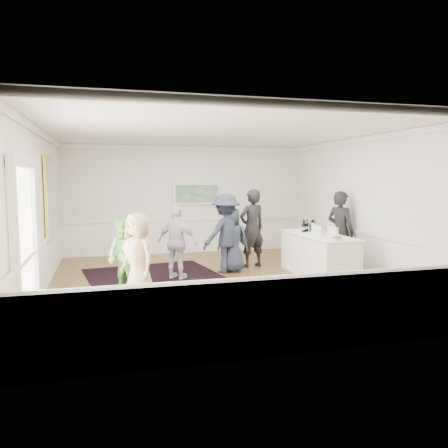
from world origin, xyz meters
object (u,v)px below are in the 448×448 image
object	(u,v)px
guest_dark_a	(226,233)
nut_bowl	(337,239)
guest_green	(124,256)
guest_tan	(138,258)
bartender	(340,231)
guest_navy	(232,240)
guest_dark_b	(252,228)
guest_lilac	(177,243)
serving_table	(318,255)
ice_bucket	(314,228)

from	to	relation	value
guest_dark_a	nut_bowl	bearing A→B (deg)	112.29
guest_green	guest_tan	bearing A→B (deg)	-24.53
bartender	guest_navy	xyz separation A→B (m)	(-2.55, 0.58, -0.20)
guest_dark_b	bartender	bearing A→B (deg)	135.49
bartender	guest_lilac	bearing A→B (deg)	61.53
bartender	guest_tan	bearing A→B (deg)	81.02
guest_dark_a	guest_navy	size ratio (longest dim) A/B	1.21
guest_dark_a	nut_bowl	world-z (taller)	guest_dark_a
guest_dark_a	serving_table	bearing A→B (deg)	132.65
serving_table	guest_navy	distance (m)	2.04
guest_dark_b	guest_lilac	bearing A→B (deg)	7.35
guest_dark_a	bartender	bearing A→B (deg)	146.92
serving_table	guest_dark_b	xyz separation A→B (m)	(-1.13, 1.42, 0.50)
guest_lilac	guest_navy	distance (m)	1.45
guest_dark_a	guest_dark_b	distance (m)	0.95
guest_green	guest_lilac	distance (m)	1.58
guest_lilac	guest_navy	xyz separation A→B (m)	(1.40, 0.41, -0.05)
guest_green	guest_navy	size ratio (longest dim) A/B	0.97
bartender	guest_tan	world-z (taller)	bartender
serving_table	guest_navy	world-z (taller)	guest_navy
guest_dark_a	guest_dark_b	xyz separation A→B (m)	(0.82, 0.47, 0.05)
guest_lilac	nut_bowl	xyz separation A→B (m)	(3.07, -1.54, 0.18)
guest_green	guest_dark_a	xyz separation A→B (m)	(2.43, 1.43, 0.19)
serving_table	guest_lilac	bearing A→B (deg)	170.13
guest_dark_a	ice_bucket	world-z (taller)	guest_dark_a
guest_lilac	ice_bucket	size ratio (longest dim) A/B	6.33
bartender	guest_lilac	size ratio (longest dim) A/B	1.18
guest_tan	guest_lilac	bearing A→B (deg)	118.80
guest_navy	guest_dark_b	bearing A→B (deg)	-122.00
ice_bucket	serving_table	bearing A→B (deg)	-91.98
guest_tan	guest_navy	distance (m)	3.16
guest_dark_a	nut_bowl	size ratio (longest dim) A/B	8.07
guest_green	guest_dark_a	world-z (taller)	guest_dark_a
ice_bucket	nut_bowl	size ratio (longest dim) A/B	1.12
guest_green	guest_lilac	world-z (taller)	guest_lilac
guest_green	guest_dark_a	size ratio (longest dim) A/B	0.80
bartender	guest_tan	distance (m)	5.15
nut_bowl	guest_dark_b	bearing A→B (deg)	113.04
ice_bucket	nut_bowl	world-z (taller)	ice_bucket
guest_dark_b	guest_navy	world-z (taller)	guest_dark_b
guest_dark_a	guest_navy	distance (m)	0.23
serving_table	guest_lilac	xyz separation A→B (m)	(-3.17, 0.55, 0.34)
guest_lilac	guest_dark_b	world-z (taller)	guest_dark_b
bartender	guest_lilac	world-z (taller)	bartender
bartender	guest_green	size ratio (longest dim) A/B	1.30
guest_green	guest_navy	world-z (taller)	guest_navy
serving_table	guest_tan	bearing A→B (deg)	-164.83
guest_dark_a	ice_bucket	xyz separation A→B (m)	(1.95, -0.71, 0.14)
guest_lilac	guest_dark_a	world-z (taller)	guest_dark_a
guest_lilac	guest_navy	world-z (taller)	guest_lilac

